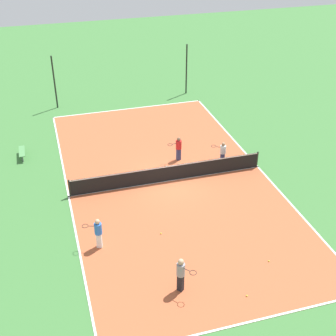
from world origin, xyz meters
name	(u,v)px	position (x,y,z in m)	size (l,w,h in m)	color
ground_plane	(168,181)	(0.00, 0.00, 0.00)	(80.00, 80.00, 0.00)	#3D7538
court_surface	(168,181)	(0.00, 0.00, 0.01)	(11.67, 21.94, 0.02)	#B75633
tennis_net	(168,173)	(0.00, 0.00, 0.56)	(11.47, 0.10, 1.06)	black
bench	(22,152)	(-8.14, 5.35, 0.39)	(0.36, 1.50, 0.45)	#4C8C4C
player_far_white	(223,152)	(3.80, 0.98, 0.86)	(0.96, 0.80, 1.48)	navy
player_coach_red	(178,147)	(1.33, 2.23, 0.92)	(0.97, 0.48, 1.57)	navy
player_baseline_gray	(181,273)	(-1.93, -8.51, 1.01)	(0.84, 0.93, 1.72)	black
player_near_blue	(98,231)	(-4.81, -4.74, 0.95)	(0.99, 0.60, 1.63)	white
tennis_ball_left_sideline	(161,233)	(-1.72, -4.63, 0.06)	(0.07, 0.07, 0.07)	#CCE033
tennis_ball_midcourt	(269,261)	(2.52, -7.96, 0.06)	(0.07, 0.07, 0.07)	#CCE033
tennis_ball_near_net	(247,296)	(0.65, -9.65, 0.06)	(0.07, 0.07, 0.07)	#CCE033
fence_post_back_left	(54,82)	(-5.31, 12.79, 2.07)	(0.12, 0.12, 4.15)	black
fence_post_back_right	(186,69)	(5.31, 12.79, 2.07)	(0.12, 0.12, 4.15)	black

